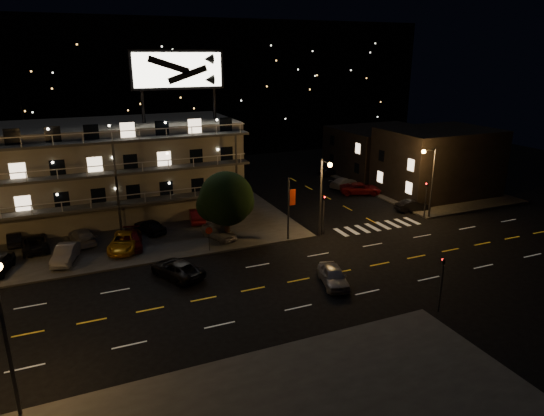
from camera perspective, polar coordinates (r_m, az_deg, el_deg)
name	(u,v)px	position (r m, az deg, el deg)	size (l,w,h in m)	color
ground	(276,285)	(39.36, 0.49, -9.01)	(140.00, 140.00, 0.00)	black
curb_nw	(78,229)	(55.03, -21.84, -2.28)	(44.00, 24.00, 0.15)	#383836
curb_ne	(414,185)	(70.62, 16.40, 2.56)	(16.00, 24.00, 0.15)	#383836
motel	(109,169)	(57.51, -18.59, 4.40)	(28.00, 13.80, 18.10)	gray
side_bldg_front	(437,162)	(66.75, 18.87, 5.16)	(14.06, 10.00, 8.50)	black
side_bldg_back	(382,151)	(75.99, 12.80, 6.54)	(14.06, 12.00, 7.00)	black
hill_backdrop	(104,87)	(101.43, -19.19, 13.33)	(120.00, 25.00, 24.00)	black
streetlight_nc	(323,190)	(47.81, 5.99, 2.17)	(0.44, 1.92, 8.00)	#2D2D30
streetlight_ne	(430,175)	(55.87, 18.13, 3.66)	(1.92, 0.44, 8.00)	#2D2D30
streetlight_s	(5,328)	(27.60, -28.89, -12.23)	(0.44, 1.92, 8.00)	#2D2D30
signal_nw	(324,210)	(49.20, 6.09, -0.29)	(0.20, 0.27, 4.60)	#2D2D30
signal_sw	(442,279)	(36.46, 19.36, -7.89)	(0.20, 0.27, 4.60)	#2D2D30
signal_ne	(426,196)	(56.52, 17.66, 1.35)	(0.27, 0.20, 4.60)	#2D2D30
banner_north	(289,207)	(47.12, 2.02, 0.09)	(0.83, 0.16, 6.40)	#2D2D30
stop_sign	(209,235)	(45.16, -7.42, -3.17)	(0.91, 0.11, 2.61)	#2D2D30
tree	(226,200)	(46.71, -5.46, 0.91)	(5.48, 5.28, 6.90)	black
lot_car_1	(66,254)	(46.51, -23.12, -4.97)	(1.56, 4.47, 1.47)	#97979C
lot_car_2	(124,242)	(47.53, -17.00, -3.81)	(2.44, 5.28, 1.47)	orange
lot_car_3	(132,240)	(47.91, -16.17, -3.63)	(1.91, 4.69, 1.36)	#620E10
lot_car_4	(219,231)	(48.38, -6.27, -2.75)	(1.69, 4.21, 1.43)	#97979C
lot_car_5	(15,239)	(52.72, -28.02, -3.19)	(1.29, 3.69, 1.22)	black
lot_car_6	(34,242)	(50.56, -26.19, -3.66)	(2.29, 4.96, 1.38)	black
lot_car_7	(83,236)	(50.34, -21.39, -3.12)	(1.93, 4.75, 1.38)	#97979C
lot_car_8	(150,226)	(51.06, -14.20, -2.09)	(1.69, 4.19, 1.43)	black
lot_car_9	(197,215)	(53.47, -8.84, -0.81)	(1.56, 4.48, 1.47)	#620E10
side_car_0	(413,206)	(59.20, 16.21, 0.28)	(1.39, 3.99, 1.32)	black
side_car_1	(361,188)	(64.77, 10.37, 2.28)	(2.49, 5.40, 1.50)	#620E10
side_car_2	(344,183)	(67.55, 8.45, 2.96)	(1.93, 4.75, 1.38)	#97979C
side_car_3	(329,171)	(74.07, 6.75, 4.29)	(1.47, 3.66, 1.25)	black
road_car_east	(333,276)	(39.38, 7.23, -7.92)	(1.79, 4.44, 1.51)	#97979C
road_car_west	(177,269)	(41.13, -11.15, -7.03)	(2.38, 5.17, 1.44)	black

